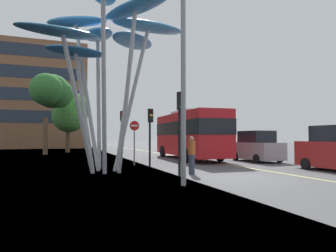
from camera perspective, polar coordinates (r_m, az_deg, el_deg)
ground at (r=13.10m, az=11.24°, el=-9.92°), size 120.00×240.00×0.10m
red_bus at (r=23.66m, az=4.06°, el=-1.28°), size 3.18×10.17×3.81m
leaf_sculpture at (r=16.36m, az=-11.70°, el=16.01°), size 8.51×8.06×8.52m
traffic_light_kerb_near at (r=13.43m, az=2.34°, el=2.06°), size 0.28×0.42×3.75m
traffic_light_kerb_far at (r=17.73m, az=-3.39°, el=0.28°), size 0.28×0.42×3.41m
traffic_light_island_mid at (r=24.22m, az=-8.78°, el=0.33°), size 0.28×0.42×3.82m
car_parked_mid at (r=22.29m, az=16.48°, el=-3.89°), size 2.04×4.11×2.18m
street_lamp at (r=11.47m, az=4.36°, el=15.61°), size 1.50×0.44×8.33m
tree_pavement_near at (r=32.38m, az=-21.20°, el=6.10°), size 4.15×4.46×8.12m
tree_pavement_far at (r=36.28m, az=-17.72°, el=2.76°), size 4.33×4.17×7.16m
pedestrian at (r=14.12m, az=4.51°, el=-5.55°), size 0.34×0.34×1.77m
no_entry_sign at (r=18.64m, az=-6.42°, el=-1.86°), size 0.60×0.12×2.74m
backdrop_building at (r=55.91m, az=-28.67°, el=4.74°), size 25.01×14.33×16.31m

